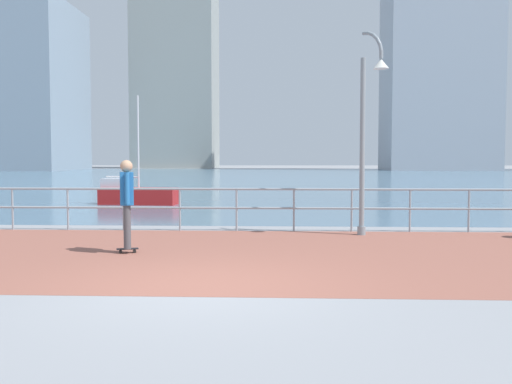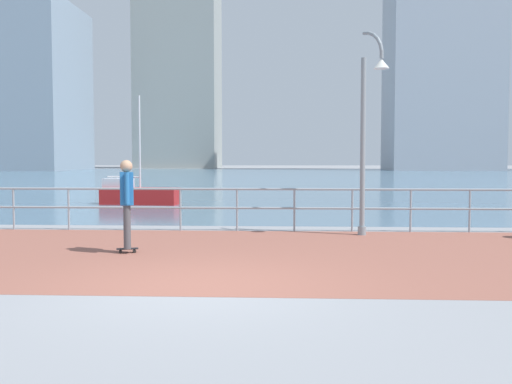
% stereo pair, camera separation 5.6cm
% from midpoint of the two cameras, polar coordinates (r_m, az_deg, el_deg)
% --- Properties ---
extents(ground, '(220.00, 220.00, 0.00)m').
position_cam_midpoint_polar(ground, '(47.74, 1.20, 1.22)').
color(ground, gray).
extents(brick_paving, '(28.00, 6.66, 0.01)m').
position_cam_midpoint_polar(brick_paving, '(10.63, -3.53, -6.19)').
color(brick_paving, '#935647').
rests_on(brick_paving, ground).
extents(harbor_water, '(180.00, 88.00, 0.00)m').
position_cam_midpoint_polar(harbor_water, '(58.79, 1.45, 1.62)').
color(harbor_water, slate).
rests_on(harbor_water, ground).
extents(waterfront_railing, '(25.25, 0.06, 1.06)m').
position_cam_midpoint_polar(waterfront_railing, '(13.84, -2.08, -0.94)').
color(waterfront_railing, '#8C99A3').
rests_on(waterfront_railing, ground).
extents(lamppost, '(0.60, 0.71, 4.66)m').
position_cam_midpoint_polar(lamppost, '(13.18, 11.12, 6.82)').
color(lamppost, gray).
rests_on(lamppost, ground).
extents(skateboarder, '(0.41, 0.55, 1.74)m').
position_cam_midpoint_polar(skateboarder, '(10.82, -13.03, -0.52)').
color(skateboarder, black).
rests_on(skateboarder, ground).
extents(sailboat_gray, '(3.08, 1.25, 4.21)m').
position_cam_midpoint_polar(sailboat_gray, '(22.49, -12.06, -0.20)').
color(sailboat_gray, '#B21E1E').
rests_on(sailboat_gray, ground).
extents(tower_steel, '(16.72, 11.80, 44.68)m').
position_cam_midpoint_polar(tower_steel, '(97.07, 17.97, 14.92)').
color(tower_steel, '#A3A8B2').
rests_on(tower_steel, ground).
extents(tower_glass, '(11.31, 17.41, 27.96)m').
position_cam_midpoint_polar(tower_glass, '(97.32, -21.20, 9.84)').
color(tower_glass, '#8493A3').
rests_on(tower_glass, ground).
extents(tower_slate, '(15.39, 13.06, 44.14)m').
position_cam_midpoint_polar(tower_slate, '(114.09, -8.06, 13.14)').
color(tower_slate, '#939993').
rests_on(tower_slate, ground).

